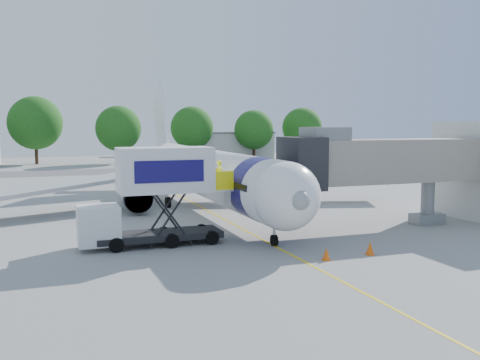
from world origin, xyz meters
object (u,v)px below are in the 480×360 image
object	(u,v)px
catering_hiloader	(153,197)
ground_tug	(311,260)
aircraft	(205,173)
jet_bridge	(372,162)

from	to	relation	value
catering_hiloader	ground_tug	distance (m)	10.35
aircraft	catering_hiloader	xyz separation A→B (m)	(-6.27, -11.12, -0.19)
jet_bridge	ground_tug	world-z (taller)	jet_bridge
ground_tug	jet_bridge	bearing A→B (deg)	49.90
aircraft	ground_tug	size ratio (longest dim) A/B	10.14
jet_bridge	catering_hiloader	world-z (taller)	jet_bridge
jet_bridge	catering_hiloader	xyz separation A→B (m)	(-14.27, -0.00, -1.59)
aircraft	ground_tug	world-z (taller)	aircraft
aircraft	catering_hiloader	world-z (taller)	aircraft
aircraft	ground_tug	distance (m)	19.89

